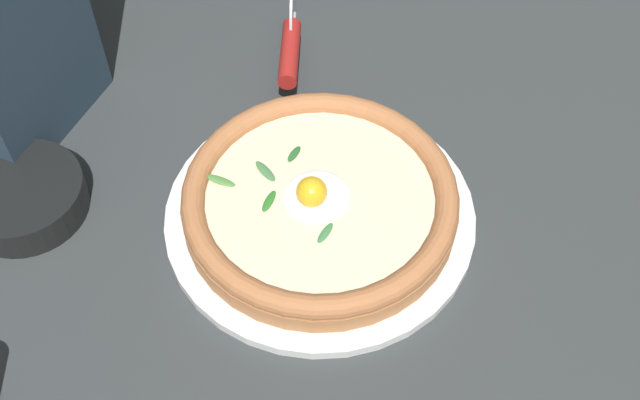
{
  "coord_description": "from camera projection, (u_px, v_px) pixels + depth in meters",
  "views": [
    {
      "loc": [
        0.48,
        0.24,
        0.66
      ],
      "look_at": [
        0.05,
        0.03,
        0.03
      ],
      "focal_mm": 43.9,
      "sensor_mm": 36.0,
      "label": 1
    }
  ],
  "objects": [
    {
      "name": "ground_plane",
      "position": [
        309.0,
        185.0,
        0.86
      ],
      "size": [
        2.4,
        2.4,
        0.03
      ],
      "primitive_type": "cube",
      "color": "#333839",
      "rests_on": "ground"
    },
    {
      "name": "pizza_plate",
      "position": [
        320.0,
        215.0,
        0.81
      ],
      "size": [
        0.32,
        0.32,
        0.01
      ],
      "primitive_type": "cylinder",
      "color": "white",
      "rests_on": "ground"
    },
    {
      "name": "pizza",
      "position": [
        320.0,
        200.0,
        0.79
      ],
      "size": [
        0.28,
        0.28,
        0.06
      ],
      "color": "#B57445",
      "rests_on": "pizza_plate"
    },
    {
      "name": "side_bowl",
      "position": [
        23.0,
        197.0,
        0.81
      ],
      "size": [
        0.13,
        0.13,
        0.04
      ],
      "primitive_type": "cylinder",
      "color": "black",
      "rests_on": "ground"
    },
    {
      "name": "pizza_cutter",
      "position": [
        291.0,
        39.0,
        0.92
      ],
      "size": [
        0.16,
        0.07,
        0.09
      ],
      "color": "silver",
      "rests_on": "ground"
    }
  ]
}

